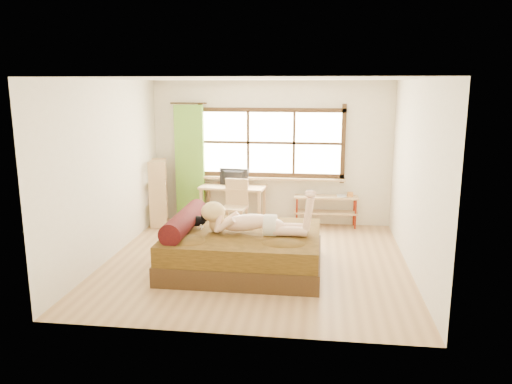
# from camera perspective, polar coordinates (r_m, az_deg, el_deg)

# --- Properties ---
(floor) EXTENTS (4.50, 4.50, 0.00)m
(floor) POSITION_cam_1_polar(r_m,az_deg,el_deg) (7.61, -0.03, -7.98)
(floor) COLOR #9E754C
(floor) RESTS_ON ground
(ceiling) EXTENTS (4.50, 4.50, 0.00)m
(ceiling) POSITION_cam_1_polar(r_m,az_deg,el_deg) (7.14, -0.03, 12.80)
(ceiling) COLOR white
(ceiling) RESTS_ON wall_back
(wall_back) EXTENTS (4.50, 0.00, 4.50)m
(wall_back) POSITION_cam_1_polar(r_m,az_deg,el_deg) (9.46, 1.73, 4.45)
(wall_back) COLOR silver
(wall_back) RESTS_ON floor
(wall_front) EXTENTS (4.50, 0.00, 4.50)m
(wall_front) POSITION_cam_1_polar(r_m,az_deg,el_deg) (5.08, -3.30, -2.36)
(wall_front) COLOR silver
(wall_front) RESTS_ON floor
(wall_left) EXTENTS (0.00, 4.50, 4.50)m
(wall_left) POSITION_cam_1_polar(r_m,az_deg,el_deg) (7.86, -16.54, 2.36)
(wall_left) COLOR silver
(wall_left) RESTS_ON floor
(wall_right) EXTENTS (0.00, 4.50, 4.50)m
(wall_right) POSITION_cam_1_polar(r_m,az_deg,el_deg) (7.32, 17.73, 1.58)
(wall_right) COLOR silver
(wall_right) RESTS_ON floor
(window) EXTENTS (2.80, 0.16, 1.46)m
(window) POSITION_cam_1_polar(r_m,az_deg,el_deg) (9.41, 1.71, 5.39)
(window) COLOR #FFEDBF
(window) RESTS_ON wall_back
(curtain) EXTENTS (0.55, 0.10, 2.20)m
(curtain) POSITION_cam_1_polar(r_m,az_deg,el_deg) (9.65, -7.57, 3.30)
(curtain) COLOR #568825
(curtain) RESTS_ON wall_back
(bed) EXTENTS (2.22, 1.78, 0.84)m
(bed) POSITION_cam_1_polar(r_m,az_deg,el_deg) (7.26, -1.88, -6.48)
(bed) COLOR #341C0F
(bed) RESTS_ON floor
(woman) EXTENTS (1.55, 0.45, 0.66)m
(woman) POSITION_cam_1_polar(r_m,az_deg,el_deg) (7.02, -0.32, -2.15)
(woman) COLOR beige
(woman) RESTS_ON bed
(kitten) EXTENTS (0.33, 0.13, 0.27)m
(kitten) POSITION_cam_1_polar(r_m,az_deg,el_deg) (7.37, -6.89, -3.14)
(kitten) COLOR black
(kitten) RESTS_ON bed
(desk) EXTENTS (1.26, 0.67, 0.76)m
(desk) POSITION_cam_1_polar(r_m,az_deg,el_deg) (9.38, -2.66, 0.08)
(desk) COLOR tan
(desk) RESTS_ON floor
(monitor) EXTENTS (0.55, 0.13, 0.32)m
(monitor) POSITION_cam_1_polar(r_m,az_deg,el_deg) (9.38, -2.62, 1.69)
(monitor) COLOR black
(monitor) RESTS_ON desk
(chair) EXTENTS (0.46, 0.46, 0.95)m
(chair) POSITION_cam_1_polar(r_m,az_deg,el_deg) (9.04, -2.37, -1.22)
(chair) COLOR tan
(chair) RESTS_ON floor
(pipe_shelf) EXTENTS (1.19, 0.35, 0.67)m
(pipe_shelf) POSITION_cam_1_polar(r_m,az_deg,el_deg) (9.41, 8.06, -1.39)
(pipe_shelf) COLOR tan
(pipe_shelf) RESTS_ON floor
(cup) EXTENTS (0.14, 0.14, 0.11)m
(cup) POSITION_cam_1_polar(r_m,az_deg,el_deg) (9.36, 6.19, -0.09)
(cup) COLOR gray
(cup) RESTS_ON pipe_shelf
(book) EXTENTS (0.18, 0.23, 0.02)m
(book) POSITION_cam_1_polar(r_m,az_deg,el_deg) (9.38, 9.24, -0.44)
(book) COLOR gray
(book) RESTS_ON pipe_shelf
(bookshelf) EXTENTS (0.43, 0.60, 1.24)m
(bookshelf) POSITION_cam_1_polar(r_m,az_deg,el_deg) (9.56, -11.10, -0.08)
(bookshelf) COLOR tan
(bookshelf) RESTS_ON floor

